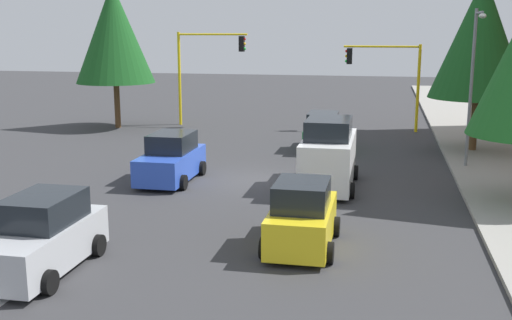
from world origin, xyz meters
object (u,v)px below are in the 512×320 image
object	(u,v)px
street_lamp_curbside	(474,72)
car_blue	(171,159)
tree_opposite_side	(114,33)
tree_roadside_mid	(480,37)
car_silver	(42,237)
traffic_signal_far_left	(387,70)
car_green	(323,133)
car_yellow	(302,217)
traffic_signal_far_right	(205,60)
delivery_van_white	(329,156)

from	to	relation	value
street_lamp_curbside	car_blue	distance (m)	13.39
tree_opposite_side	tree_roadside_mid	bearing A→B (deg)	79.22
car_silver	traffic_signal_far_left	bearing A→B (deg)	160.69
car_blue	car_green	size ratio (longest dim) A/B	1.06
car_yellow	car_blue	bearing A→B (deg)	-137.37
traffic_signal_far_right	car_blue	bearing A→B (deg)	10.63
tree_roadside_mid	car_green	world-z (taller)	tree_roadside_mid
car_blue	car_silver	distance (m)	9.88
traffic_signal_far_right	car_silver	world-z (taller)	traffic_signal_far_right
street_lamp_curbside	tree_opposite_side	world-z (taller)	tree_opposite_side
tree_roadside_mid	delivery_van_white	world-z (taller)	tree_roadside_mid
tree_opposite_side	traffic_signal_far_right	bearing A→B (deg)	110.82
traffic_signal_far_right	car_yellow	world-z (taller)	traffic_signal_far_right
street_lamp_curbside	traffic_signal_far_left	bearing A→B (deg)	-161.04
street_lamp_curbside	delivery_van_white	size ratio (longest dim) A/B	1.46
traffic_signal_far_left	tree_opposite_side	distance (m)	16.89
car_yellow	traffic_signal_far_left	bearing A→B (deg)	173.92
delivery_van_white	car_yellow	xyz separation A→B (m)	(7.03, -0.12, -0.39)
traffic_signal_far_right	delivery_van_white	world-z (taller)	traffic_signal_far_right
traffic_signal_far_right	street_lamp_curbside	size ratio (longest dim) A/B	0.85
traffic_signal_far_left	traffic_signal_far_right	world-z (taller)	traffic_signal_far_right
car_blue	car_silver	size ratio (longest dim) A/B	0.99
traffic_signal_far_left	traffic_signal_far_right	size ratio (longest dim) A/B	0.88
traffic_signal_far_right	car_yellow	size ratio (longest dim) A/B	1.61
car_silver	car_green	distance (m)	18.65
traffic_signal_far_right	tree_opposite_side	bearing A→B (deg)	-69.18
tree_roadside_mid	car_green	size ratio (longest dim) A/B	2.22
traffic_signal_far_left	tree_opposite_side	bearing A→B (deg)	-83.14
delivery_van_white	tree_roadside_mid	bearing A→B (deg)	142.66
car_blue	car_yellow	xyz separation A→B (m)	(6.84, 6.30, -0.00)
tree_opposite_side	car_blue	distance (m)	15.89
street_lamp_curbside	car_green	size ratio (longest dim) A/B	1.78
traffic_signal_far_right	car_green	bearing A→B (deg)	50.35
car_silver	delivery_van_white	bearing A→B (deg)	147.31
traffic_signal_far_right	street_lamp_curbside	xyz separation A→B (m)	(10.39, 14.94, 0.14)
car_yellow	car_green	world-z (taller)	same
traffic_signal_far_left	car_silver	world-z (taller)	traffic_signal_far_left
traffic_signal_far_right	tree_roadside_mid	distance (m)	16.92
street_lamp_curbside	car_yellow	world-z (taller)	street_lamp_curbside
delivery_van_white	car_green	distance (m)	7.83
tree_roadside_mid	car_blue	size ratio (longest dim) A/B	2.10
traffic_signal_far_left	car_yellow	world-z (taller)	traffic_signal_far_left
street_lamp_curbside	tree_roadside_mid	distance (m)	4.68
car_green	tree_roadside_mid	bearing A→B (deg)	96.28
delivery_van_white	car_blue	distance (m)	6.43
traffic_signal_far_right	car_blue	size ratio (longest dim) A/B	1.43
car_blue	car_yellow	bearing A→B (deg)	42.63
delivery_van_white	car_blue	size ratio (longest dim) A/B	1.15
tree_roadside_mid	car_silver	world-z (taller)	tree_roadside_mid
street_lamp_curbside	tree_opposite_side	size ratio (longest dim) A/B	0.78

